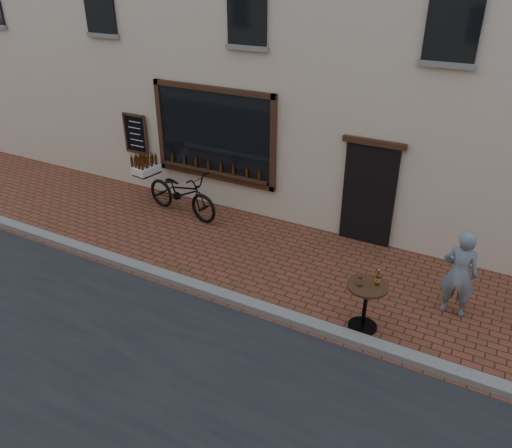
% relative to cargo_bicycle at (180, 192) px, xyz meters
% --- Properties ---
extents(ground, '(90.00, 90.00, 0.00)m').
position_rel_cargo_bicycle_xyz_m(ground, '(2.41, -2.65, -0.57)').
color(ground, brown).
rests_on(ground, ground).
extents(kerb, '(90.00, 0.25, 0.12)m').
position_rel_cargo_bicycle_xyz_m(kerb, '(2.41, -2.45, -0.51)').
color(kerb, slate).
rests_on(kerb, ground).
extents(cargo_bicycle, '(2.59, 1.05, 1.20)m').
position_rel_cargo_bicycle_xyz_m(cargo_bicycle, '(0.00, 0.00, 0.00)').
color(cargo_bicycle, black).
rests_on(cargo_bicycle, ground).
extents(bistro_table, '(0.67, 0.67, 1.14)m').
position_rel_cargo_bicycle_xyz_m(bistro_table, '(5.20, -2.04, 0.04)').
color(bistro_table, black).
rests_on(bistro_table, ground).
extents(pedestrian, '(0.60, 0.40, 1.62)m').
position_rel_cargo_bicycle_xyz_m(pedestrian, '(6.44, -0.91, 0.23)').
color(pedestrian, slate).
rests_on(pedestrian, ground).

